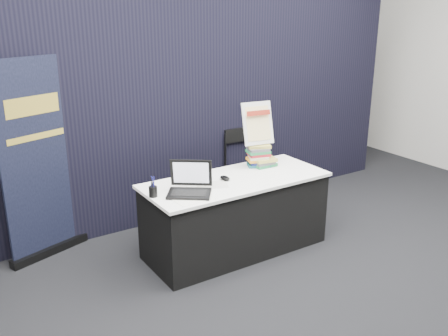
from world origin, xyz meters
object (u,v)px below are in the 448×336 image
Objects in this scene: book_stack_short at (264,162)px; info_sign at (258,124)px; book_stack_tall at (259,155)px; stacking_chair at (247,165)px; pullup_banner at (40,172)px; laptop at (186,186)px; display_table at (235,215)px.

info_sign reaches higher than book_stack_short.
book_stack_tall is at bearing -81.11° from info_sign.
info_sign reaches higher than stacking_chair.
book_stack_tall is at bearing -38.88° from pullup_banner.
stacking_chair is at bearing -21.16° from pullup_banner.
laptop is 2.09× the size of book_stack_short.
pullup_banner is (-1.58, 0.93, 0.47)m from display_table.
stacking_chair is at bearing 48.57° from display_table.
book_stack_short is 0.77m from stacking_chair.
stacking_chair is (0.73, 0.82, 0.15)m from display_table.
display_table is 3.70× the size of laptop.
pullup_banner is at bearing 149.55° from display_table.
book_stack_tall is at bearing -114.85° from stacking_chair.
book_stack_short is 0.25× the size of stacking_chair.
info_sign reaches higher than laptop.
display_table is at bearing -48.99° from pullup_banner.
book_stack_short is 2.17m from pullup_banner.
info_sign is (-0.04, 0.06, 0.39)m from book_stack_short.
stacking_chair is (1.30, 0.90, -0.29)m from laptop.
stacking_chair is (0.31, 0.60, -0.67)m from info_sign.
laptop is at bearing -63.47° from pullup_banner.
pullup_banner is at bearing 159.66° from book_stack_tall.
book_stack_tall is 0.27× the size of stacking_chair.
display_table is 0.73m from laptop.
pullup_banner reaches higher than laptop.
laptop is 0.52× the size of stacking_chair.
info_sign is at bearing 52.81° from laptop.
info_sign is 0.23× the size of pullup_banner.
pullup_banner is 2.02× the size of stacking_chair.
display_table is 4.07× the size of info_sign.
book_stack_short is at bearing 19.22° from display_table.
pullup_banner reaches higher than book_stack_short.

